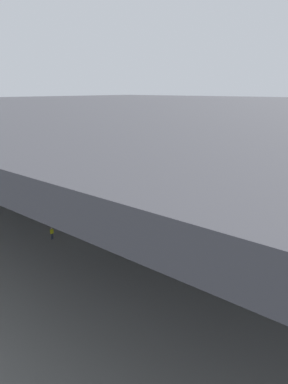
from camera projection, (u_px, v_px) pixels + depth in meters
ground_plane at (133, 203)px, 58.21m from camera, size 110.00×110.00×0.00m
hangar_structure at (183, 105)px, 63.91m from camera, size 121.00×99.00×15.93m
airplane_main at (161, 180)px, 58.64m from camera, size 38.36×39.57×12.25m
boarding_stairs at (124, 215)px, 50.52m from camera, size 4.48×1.89×4.82m
crew_worker_near_nose at (52, 233)px, 43.90m from camera, size 0.24×0.55×1.59m
crew_worker_by_stairs at (96, 217)px, 49.35m from camera, size 0.35×0.51×1.63m
airplane_distant at (136, 147)px, 94.10m from camera, size 30.41×29.87×9.86m
traffic_cone_orange at (96, 236)px, 44.36m from camera, size 0.36×0.36×0.60m
baggage_tug at (208, 190)px, 63.58m from camera, size 2.06×2.50×0.90m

